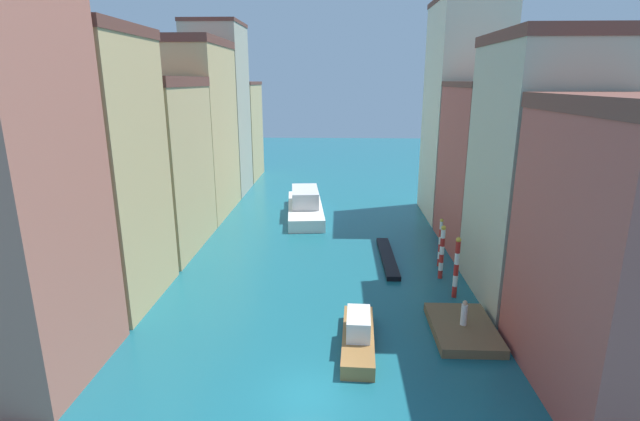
# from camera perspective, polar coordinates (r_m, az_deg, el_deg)

# --- Properties ---
(ground_plane) EXTENTS (154.00, 154.00, 0.00)m
(ground_plane) POSITION_cam_1_polar(r_m,az_deg,el_deg) (45.40, 0.55, -2.59)
(ground_plane) COLOR #196070
(building_left_1) EXTENTS (6.66, 8.37, 17.27)m
(building_left_1) POSITION_cam_1_polar(r_m,az_deg,el_deg) (32.55, -25.63, 4.35)
(building_left_1) COLOR #DBB77A
(building_left_1) RESTS_ON ground
(building_left_2) EXTENTS (6.66, 11.15, 14.39)m
(building_left_2) POSITION_cam_1_polar(r_m,az_deg,el_deg) (41.88, -19.08, 5.19)
(building_left_2) COLOR #DBB77A
(building_left_2) RESTS_ON ground
(building_left_3) EXTENTS (6.66, 11.64, 18.21)m
(building_left_3) POSITION_cam_1_polar(r_m,az_deg,el_deg) (52.27, -14.81, 9.53)
(building_left_3) COLOR #DBB77A
(building_left_3) RESTS_ON ground
(building_left_4) EXTENTS (6.66, 8.21, 20.94)m
(building_left_4) POSITION_cam_1_polar(r_m,az_deg,el_deg) (61.89, -12.16, 11.80)
(building_left_4) COLOR #BCB299
(building_left_4) RESTS_ON ground
(building_left_5) EXTENTS (6.66, 9.63, 13.94)m
(building_left_5) POSITION_cam_1_polar(r_m,az_deg,el_deg) (71.15, -10.17, 9.51)
(building_left_5) COLOR #DBB77A
(building_left_5) RESTS_ON ground
(building_right_0) EXTENTS (6.66, 10.24, 13.53)m
(building_right_0) POSITION_cam_1_polar(r_m,az_deg,el_deg) (24.54, 33.12, -4.43)
(building_right_0) COLOR #B25147
(building_right_0) RESTS_ON ground
(building_right_1) EXTENTS (6.66, 9.34, 16.90)m
(building_right_1) POSITION_cam_1_polar(r_m,az_deg,el_deg) (32.86, 24.85, 4.21)
(building_right_1) COLOR #BCB299
(building_right_1) RESTS_ON ground
(building_right_2) EXTENTS (6.66, 10.16, 14.01)m
(building_right_2) POSITION_cam_1_polar(r_m,az_deg,el_deg) (42.07, 19.75, 4.90)
(building_right_2) COLOR #B25147
(building_right_2) RESTS_ON ground
(building_right_3) EXTENTS (6.66, 9.56, 21.84)m
(building_right_3) POSITION_cam_1_polar(r_m,az_deg,el_deg) (51.29, 16.84, 11.31)
(building_right_3) COLOR beige
(building_right_3) RESTS_ON ground
(waterfront_dock) EXTENTS (3.52, 5.41, 0.53)m
(waterfront_dock) POSITION_cam_1_polar(r_m,az_deg,el_deg) (29.16, 16.90, -13.52)
(waterfront_dock) COLOR brown
(waterfront_dock) RESTS_ON ground
(person_on_dock) EXTENTS (0.36, 0.36, 1.51)m
(person_on_dock) POSITION_cam_1_polar(r_m,az_deg,el_deg) (28.70, 17.05, -11.84)
(person_on_dock) COLOR white
(person_on_dock) RESTS_ON waterfront_dock
(mooring_pole_0) EXTENTS (0.35, 0.35, 4.24)m
(mooring_pole_0) POSITION_cam_1_polar(r_m,az_deg,el_deg) (32.62, 16.18, -6.57)
(mooring_pole_0) COLOR red
(mooring_pole_0) RESTS_ON ground
(mooring_pole_1) EXTENTS (0.35, 0.35, 4.05)m
(mooring_pole_1) POSITION_cam_1_polar(r_m,az_deg,el_deg) (35.44, 14.54, -4.83)
(mooring_pole_1) COLOR red
(mooring_pole_1) RESTS_ON ground
(mooring_pole_2) EXTENTS (0.26, 0.26, 3.88)m
(mooring_pole_2) POSITION_cam_1_polar(r_m,az_deg,el_deg) (37.70, 14.35, -3.74)
(mooring_pole_2) COLOR red
(mooring_pole_2) RESTS_ON ground
(vaporetto_white) EXTENTS (4.75, 12.73, 2.94)m
(vaporetto_white) POSITION_cam_1_polar(r_m,az_deg,el_deg) (50.58, -1.82, 0.59)
(vaporetto_white) COLOR white
(vaporetto_white) RESTS_ON ground
(gondola_black) EXTENTS (1.13, 8.73, 0.37)m
(gondola_black) POSITION_cam_1_polar(r_m,az_deg,el_deg) (38.86, 8.17, -5.64)
(gondola_black) COLOR black
(gondola_black) RESTS_ON ground
(motorboat_0) EXTENTS (1.97, 6.45, 1.95)m
(motorboat_0) POSITION_cam_1_polar(r_m,az_deg,el_deg) (26.61, 4.65, -14.81)
(motorboat_0) COLOR olive
(motorboat_0) RESTS_ON ground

